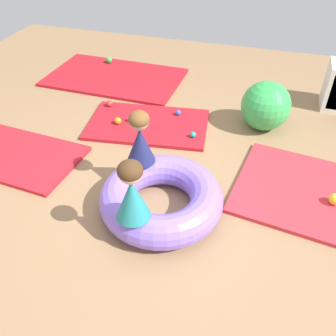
{
  "coord_description": "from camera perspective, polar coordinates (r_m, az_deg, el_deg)",
  "views": [
    {
      "loc": [
        0.73,
        -2.31,
        2.32
      ],
      "look_at": [
        0.01,
        0.06,
        0.32
      ],
      "focal_mm": 39.05,
      "sensor_mm": 36.0,
      "label": 1
    }
  ],
  "objects": [
    {
      "name": "ground_plane",
      "position": [
        3.36,
        -0.43,
        -4.81
      ],
      "size": [
        8.0,
        8.0,
        0.0
      ],
      "primitive_type": "plane",
      "color": "#93704C"
    },
    {
      "name": "gym_mat_center_rear",
      "position": [
        4.16,
        -22.89,
        1.89
      ],
      "size": [
        1.45,
        0.92,
        0.04
      ],
      "primitive_type": "cube",
      "rotation": [
        0.0,
        0.0,
        -0.08
      ],
      "color": "red",
      "rests_on": "ground"
    },
    {
      "name": "gym_mat_near_left",
      "position": [
        5.51,
        -8.28,
        13.83
      ],
      "size": [
        1.92,
        1.2,
        0.04
      ],
      "primitive_type": "cube",
      "rotation": [
        0.0,
        0.0,
        -0.03
      ],
      "color": "#B21923",
      "rests_on": "ground"
    },
    {
      "name": "gym_mat_near_right",
      "position": [
        4.34,
        -3.16,
        6.82
      ],
      "size": [
        1.48,
        1.02,
        0.04
      ],
      "primitive_type": "cube",
      "rotation": [
        0.0,
        0.0,
        0.13
      ],
      "color": "#B21923",
      "rests_on": "ground"
    },
    {
      "name": "gym_mat_far_right",
      "position": [
        3.63,
        20.1,
        -3.37
      ],
      "size": [
        1.31,
        1.27,
        0.04
      ],
      "primitive_type": "cube",
      "rotation": [
        0.0,
        0.0,
        -0.14
      ],
      "color": "red",
      "rests_on": "ground"
    },
    {
      "name": "inflatable_cushion",
      "position": [
        3.16,
        -1.06,
        -4.71
      ],
      "size": [
        1.07,
        1.07,
        0.29
      ],
      "primitive_type": "torus",
      "color": "#8466E0",
      "rests_on": "ground"
    },
    {
      "name": "child_in_navy",
      "position": [
        3.19,
        -4.39,
        4.72
      ],
      "size": [
        0.37,
        0.37,
        0.51
      ],
      "rotation": [
        0.0,
        0.0,
        0.69
      ],
      "color": "navy",
      "rests_on": "inflatable_cushion"
    },
    {
      "name": "child_in_teal",
      "position": [
        2.65,
        -5.68,
        -3.59
      ],
      "size": [
        0.34,
        0.34,
        0.52
      ],
      "rotation": [
        0.0,
        0.0,
        2.75
      ],
      "color": "teal",
      "rests_on": "inflatable_cushion"
    },
    {
      "name": "play_ball_blue",
      "position": [
        4.46,
        1.59,
        8.64
      ],
      "size": [
        0.06,
        0.06,
        0.06
      ],
      "primitive_type": "sphere",
      "color": "blue",
      "rests_on": "gym_mat_near_right"
    },
    {
      "name": "play_ball_red",
      "position": [
        4.7,
        -9.1,
        9.93
      ],
      "size": [
        0.08,
        0.08,
        0.08
      ],
      "primitive_type": "sphere",
      "color": "red",
      "rests_on": "gym_mat_near_right"
    },
    {
      "name": "play_ball_yellow",
      "position": [
        3.54,
        24.63,
        -4.44
      ],
      "size": [
        0.11,
        0.11,
        0.11
      ],
      "primitive_type": "sphere",
      "color": "yellow",
      "rests_on": "gym_mat_far_right"
    },
    {
      "name": "play_ball_green",
      "position": [
        5.93,
        -9.19,
        16.31
      ],
      "size": [
        0.09,
        0.09,
        0.09
      ],
      "primitive_type": "sphere",
      "color": "green",
      "rests_on": "gym_mat_near_left"
    },
    {
      "name": "play_ball_orange",
      "position": [
        4.32,
        -7.83,
        7.31
      ],
      "size": [
        0.08,
        0.08,
        0.08
      ],
      "primitive_type": "sphere",
      "color": "orange",
      "rests_on": "gym_mat_near_right"
    },
    {
      "name": "play_ball_teal",
      "position": [
        4.06,
        3.93,
        5.2
      ],
      "size": [
        0.07,
        0.07,
        0.07
      ],
      "primitive_type": "sphere",
      "color": "teal",
      "rests_on": "gym_mat_near_right"
    },
    {
      "name": "play_ball_pink",
      "position": [
        4.36,
        -5.97,
        7.64
      ],
      "size": [
        0.06,
        0.06,
        0.06
      ],
      "primitive_type": "sphere",
      "color": "pink",
      "rests_on": "gym_mat_near_right"
    },
    {
      "name": "exercise_ball_large",
      "position": [
        4.32,
        15.0,
        9.35
      ],
      "size": [
        0.56,
        0.56,
        0.56
      ],
      "primitive_type": "sphere",
      "color": "green",
      "rests_on": "ground"
    }
  ]
}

